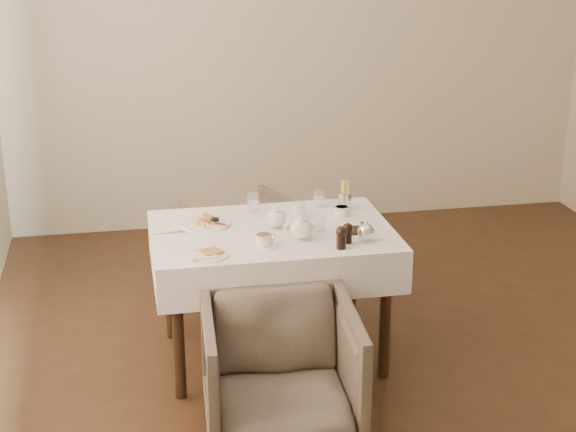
# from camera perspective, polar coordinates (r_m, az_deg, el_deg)

# --- Properties ---
(table) EXTENTS (1.28, 0.88, 0.75)m
(table) POSITION_cam_1_polar(r_m,az_deg,el_deg) (4.74, -1.03, -2.22)
(table) COLOR black
(table) RESTS_ON ground
(armchair_near) EXTENTS (0.75, 0.76, 0.66)m
(armchair_near) POSITION_cam_1_polar(r_m,az_deg,el_deg) (4.16, -0.47, -10.19)
(armchair_near) COLOR #483C35
(armchair_near) RESTS_ON ground
(armchair_far) EXTENTS (0.88, 0.89, 0.63)m
(armchair_far) POSITION_cam_1_polar(r_m,az_deg,el_deg) (5.61, -2.84, -2.22)
(armchair_far) COLOR #483C35
(armchair_far) RESTS_ON ground
(breakfast_plate) EXTENTS (0.27, 0.27, 0.03)m
(breakfast_plate) POSITION_cam_1_polar(r_m,az_deg,el_deg) (4.78, -5.32, -0.48)
(breakfast_plate) COLOR white
(breakfast_plate) RESTS_ON table
(side_plate) EXTENTS (0.20, 0.19, 0.02)m
(side_plate) POSITION_cam_1_polar(r_m,az_deg,el_deg) (4.35, -5.22, -2.52)
(side_plate) COLOR white
(side_plate) RESTS_ON table
(teapot_centre) EXTENTS (0.19, 0.17, 0.12)m
(teapot_centre) POSITION_cam_1_polar(r_m,az_deg,el_deg) (4.70, -0.82, -0.06)
(teapot_centre) COLOR white
(teapot_centre) RESTS_ON table
(teapot_front) EXTENTS (0.18, 0.15, 0.13)m
(teapot_front) POSITION_cam_1_polar(r_m,az_deg,el_deg) (4.54, 0.87, -0.72)
(teapot_front) COLOR white
(teapot_front) RESTS_ON table
(creamer) EXTENTS (0.09, 0.09, 0.08)m
(creamer) POSITION_cam_1_polar(r_m,az_deg,el_deg) (4.86, 0.73, 0.40)
(creamer) COLOR white
(creamer) RESTS_ON table
(teacup_near) EXTENTS (0.13, 0.13, 0.07)m
(teacup_near) POSITION_cam_1_polar(r_m,az_deg,el_deg) (4.46, -1.56, -1.62)
(teacup_near) COLOR white
(teacup_near) RESTS_ON table
(teacup_far) EXTENTS (0.13, 0.13, 0.06)m
(teacup_far) POSITION_cam_1_polar(r_m,az_deg,el_deg) (4.88, 3.49, 0.24)
(teacup_far) COLOR white
(teacup_far) RESTS_ON table
(glass_left) EXTENTS (0.08, 0.08, 0.10)m
(glass_left) POSITION_cam_1_polar(r_m,az_deg,el_deg) (4.97, -2.26, 0.87)
(glass_left) COLOR silver
(glass_left) RESTS_ON table
(glass_mid) EXTENTS (0.07, 0.07, 0.09)m
(glass_mid) POSITION_cam_1_polar(r_m,az_deg,el_deg) (4.67, 2.04, -0.45)
(glass_mid) COLOR silver
(glass_mid) RESTS_ON table
(glass_right) EXTENTS (0.07, 0.07, 0.09)m
(glass_right) POSITION_cam_1_polar(r_m,az_deg,el_deg) (5.05, 2.00, 1.15)
(glass_right) COLOR silver
(glass_right) RESTS_ON table
(condiment_board) EXTENTS (0.18, 0.13, 0.04)m
(condiment_board) POSITION_cam_1_polar(r_m,az_deg,el_deg) (4.67, 4.34, -0.86)
(condiment_board) COLOR black
(condiment_board) RESTS_ON table
(pepper_mill_left) EXTENTS (0.07, 0.07, 0.12)m
(pepper_mill_left) POSITION_cam_1_polar(r_m,az_deg,el_deg) (4.43, 3.47, -1.39)
(pepper_mill_left) COLOR black
(pepper_mill_left) RESTS_ON table
(pepper_mill_right) EXTENTS (0.06, 0.06, 0.11)m
(pepper_mill_right) POSITION_cam_1_polar(r_m,az_deg,el_deg) (4.50, 3.88, -1.10)
(pepper_mill_right) COLOR black
(pepper_mill_right) RESTS_ON table
(silver_pot) EXTENTS (0.13, 0.12, 0.11)m
(silver_pot) POSITION_cam_1_polar(r_m,az_deg,el_deg) (4.53, 5.05, -0.94)
(silver_pot) COLOR white
(silver_pot) RESTS_ON table
(fries_cup) EXTENTS (0.08, 0.08, 0.16)m
(fries_cup) POSITION_cam_1_polar(r_m,az_deg,el_deg) (5.01, 3.68, 1.28)
(fries_cup) COLOR silver
(fries_cup) RESTS_ON table
(cutlery_fork) EXTENTS (0.19, 0.07, 0.00)m
(cutlery_fork) POSITION_cam_1_polar(r_m,az_deg,el_deg) (4.70, -7.10, -1.01)
(cutlery_fork) COLOR silver
(cutlery_fork) RESTS_ON table
(cutlery_knife) EXTENTS (0.18, 0.02, 0.00)m
(cutlery_knife) POSITION_cam_1_polar(r_m,az_deg,el_deg) (4.68, -7.65, -1.12)
(cutlery_knife) COLOR silver
(cutlery_knife) RESTS_ON table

